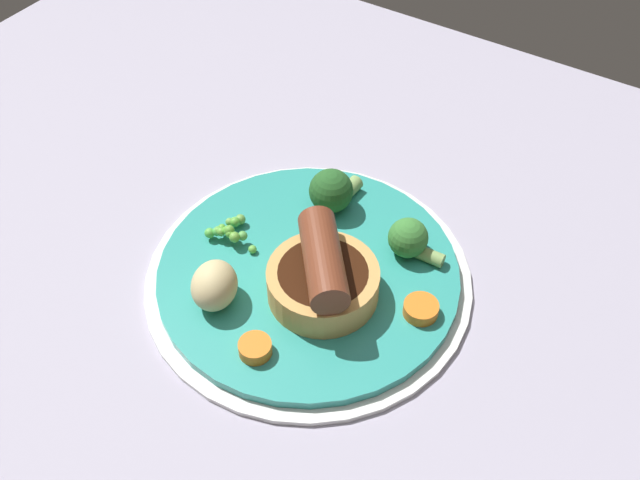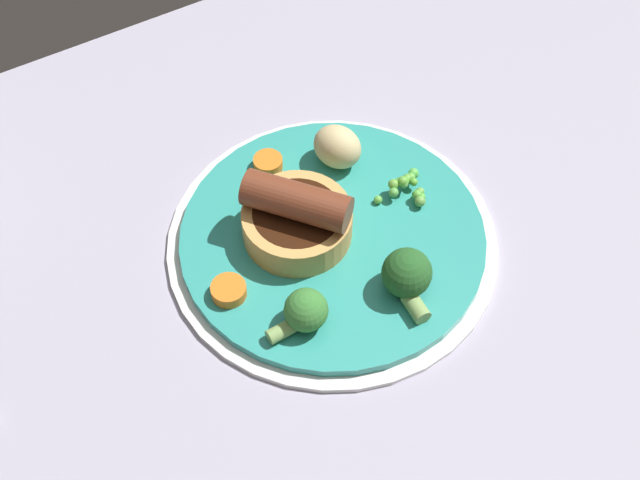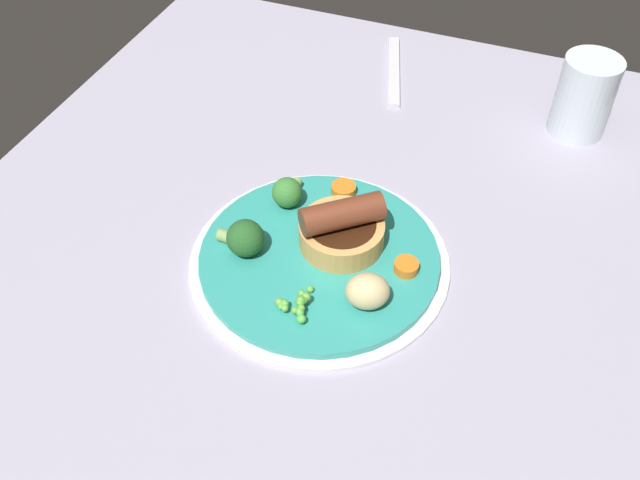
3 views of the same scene
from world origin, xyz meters
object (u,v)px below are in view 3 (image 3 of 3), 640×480
Objects in this scene: pea_pile at (297,305)px; carrot_slice_0 at (406,267)px; dinner_plate at (319,260)px; carrot_slice_1 at (344,189)px; sausage_pudding at (342,229)px; broccoli_floret_far at (288,192)px; fork at (394,71)px; potato_chunk_0 at (367,291)px; broccoli_floret_near at (246,235)px; drinking_glass at (584,96)px.

pea_pile is 1.90× the size of carrot_slice_0.
carrot_slice_1 reaches higher than dinner_plate.
sausage_pudding reaches higher than dinner_plate.
broccoli_floret_far is at bearing 45.06° from dinner_plate.
pea_pile reaches higher than fork.
pea_pile is at bearing 136.70° from carrot_slice_0.
sausage_pudding is at bearing -4.90° from pea_pile.
potato_chunk_0 is 17.08cm from carrot_slice_1.
potato_chunk_0 is at bearing 87.15° from sausage_pudding.
potato_chunk_0 reaches higher than carrot_slice_0.
pea_pile is 7.23cm from potato_chunk_0.
carrot_slice_1 is (12.38, -6.81, -1.43)cm from broccoli_floret_near.
carrot_slice_0 is at bearing 69.55° from broccoli_floret_far.
potato_chunk_0 is (-2.66, -14.78, -0.04)cm from broccoli_floret_near.
carrot_slice_1 is (10.43, 0.97, 1.39)cm from dinner_plate.
sausage_pudding reaches higher than broccoli_floret_far.
potato_chunk_0 is 0.43× the size of drinking_glass.
carrot_slice_0 is at bearing -82.76° from dinner_plate.
drinking_glass is (36.98, -30.92, 1.94)cm from broccoli_floret_near.
potato_chunk_0 is at bearing 176.34° from fork.
drinking_glass is at bearing 131.77° from broccoli_floret_far.
broccoli_floret_near is 14.20cm from carrot_slice_1.
fork is (41.52, -4.22, -3.08)cm from broccoli_floret_near.
dinner_plate is 8.50cm from broccoli_floret_near.
dinner_plate is 39.73cm from fork.
broccoli_floret_near is 8.49cm from broccoli_floret_far.
broccoli_floret_near is 48.24cm from drinking_glass.
fork is at bearing 13.44° from potato_chunk_0.
broccoli_floret_far is 1.16× the size of potato_chunk_0.
pea_pile is 12.76cm from carrot_slice_0.
dinner_plate is 5.44× the size of broccoli_floret_far.
potato_chunk_0 reaches higher than dinner_plate.
carrot_slice_1 is at bearing 5.31° from dinner_plate.
pea_pile is 0.47× the size of drinking_glass.
drinking_glass reaches higher than potato_chunk_0.
drinking_glass reaches higher than dinner_plate.
dinner_plate is at bearing 97.24° from carrot_slice_0.
fork is (44.18, 10.56, -3.05)cm from potato_chunk_0.
pea_pile is at bearing -174.89° from dinner_plate.
carrot_slice_1 is (7.89, 2.60, -1.71)cm from sausage_pudding.
broccoli_floret_far is (6.43, 6.44, 2.53)cm from dinner_plate.
sausage_pudding is at bearing 28.82° from broccoli_floret_near.
potato_chunk_0 reaches higher than fork.
fork is at bearing 5.08° from carrot_slice_1.
drinking_glass is (35.03, -23.14, 4.76)cm from dinner_plate.
broccoli_floret_far is 1.80× the size of carrot_slice_1.
dinner_plate is 10.57cm from carrot_slice_1.
broccoli_floret_near is (-1.95, 7.78, 2.82)cm from dinner_plate.
broccoli_floret_far is 6.87cm from carrot_slice_1.
carrot_slice_1 is 0.28× the size of drinking_glass.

